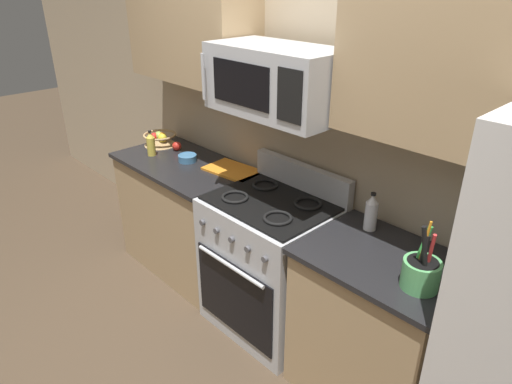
{
  "coord_description": "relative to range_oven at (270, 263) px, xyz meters",
  "views": [
    {
      "loc": [
        1.73,
        -1.13,
        2.18
      ],
      "look_at": [
        -0.0,
        0.52,
        1.03
      ],
      "focal_mm": 32.13,
      "sensor_mm": 36.0,
      "label": 1
    }
  ],
  "objects": [
    {
      "name": "upper_cabinets_left",
      "position": [
        -0.94,
        0.16,
        1.36
      ],
      "size": [
        1.07,
        0.34,
        0.7
      ],
      "color": "tan"
    },
    {
      "name": "prep_bowl",
      "position": [
        -0.91,
        0.04,
        0.46
      ],
      "size": [
        0.14,
        0.14,
        0.05
      ],
      "color": "teal",
      "rests_on": "counter_left"
    },
    {
      "name": "bottle_oil",
      "position": [
        -1.2,
        -0.09,
        0.53
      ],
      "size": [
        0.06,
        0.06,
        0.2
      ],
      "color": "gold",
      "rests_on": "counter_left"
    },
    {
      "name": "apple_loose",
      "position": [
        -1.16,
        0.11,
        0.47
      ],
      "size": [
        0.07,
        0.07,
        0.07
      ],
      "primitive_type": "sphere",
      "color": "red",
      "rests_on": "counter_left"
    },
    {
      "name": "bottle_vinegar",
      "position": [
        0.58,
        0.18,
        0.54
      ],
      "size": [
        0.07,
        0.07,
        0.22
      ],
      "color": "silver",
      "rests_on": "counter_right"
    },
    {
      "name": "upper_cabinets_right",
      "position": [
        0.8,
        0.16,
        1.36
      ],
      "size": [
        0.79,
        0.34,
        0.7
      ],
      "color": "tan"
    },
    {
      "name": "range_oven",
      "position": [
        0.0,
        0.0,
        0.0
      ],
      "size": [
        0.76,
        0.66,
        1.09
      ],
      "color": "#B2B5BA",
      "rests_on": "ground"
    },
    {
      "name": "counter_right",
      "position": [
        0.79,
        -0.0,
        -0.02
      ],
      "size": [
        0.8,
        0.62,
        0.91
      ],
      "color": "tan",
      "rests_on": "ground"
    },
    {
      "name": "cutting_board",
      "position": [
        -0.53,
        0.16,
        0.44
      ],
      "size": [
        0.42,
        0.29,
        0.02
      ],
      "primitive_type": "cube",
      "rotation": [
        0.0,
        0.0,
        0.11
      ],
      "color": "orange",
      "rests_on": "counter_left"
    },
    {
      "name": "utensil_crock",
      "position": [
        1.03,
        -0.1,
        0.51
      ],
      "size": [
        0.17,
        0.17,
        0.32
      ],
      "color": "#59AD66",
      "rests_on": "counter_right"
    },
    {
      "name": "ground_plane",
      "position": [
        0.0,
        -0.64,
        -0.47
      ],
      "size": [
        16.0,
        16.0,
        0.0
      ],
      "primitive_type": "plane",
      "color": "#473828"
    },
    {
      "name": "fruit_basket",
      "position": [
        -1.35,
        0.09,
        0.49
      ],
      "size": [
        0.27,
        0.27,
        0.11
      ],
      "color": "tan",
      "rests_on": "counter_left"
    },
    {
      "name": "microwave",
      "position": [
        -0.0,
        0.03,
        1.18
      ],
      "size": [
        0.78,
        0.44,
        0.37
      ],
      "color": "#B2B5BA"
    },
    {
      "name": "counter_left",
      "position": [
        -0.93,
        -0.0,
        -0.02
      ],
      "size": [
        1.08,
        0.62,
        0.91
      ],
      "color": "tan",
      "rests_on": "ground"
    },
    {
      "name": "wall_back",
      "position": [
        0.0,
        0.38,
        0.83
      ],
      "size": [
        8.0,
        0.1,
        2.6
      ],
      "primitive_type": "cube",
      "color": "tan",
      "rests_on": "ground"
    }
  ]
}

